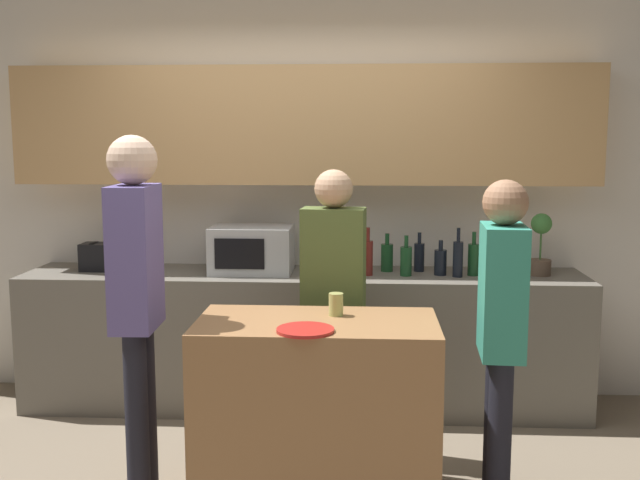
{
  "coord_description": "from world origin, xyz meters",
  "views": [
    {
      "loc": [
        0.39,
        -3.33,
        1.77
      ],
      "look_at": [
        0.17,
        0.36,
        1.25
      ],
      "focal_mm": 42.0,
      "sensor_mm": 36.0,
      "label": 1
    }
  ],
  "objects_px": {
    "person_right": "(333,288)",
    "bottle_5": "(458,258)",
    "microwave": "(252,249)",
    "bottle_4": "(440,262)",
    "bottle_0": "(368,257)",
    "person_left": "(136,285)",
    "potted_plant": "(541,244)",
    "bottle_1": "(387,257)",
    "toaster": "(102,257)",
    "person_center": "(501,320)",
    "bottle_2": "(406,260)",
    "bottle_6": "(474,259)",
    "cup_0": "(336,304)",
    "bottle_3": "(419,256)",
    "plate_on_island": "(305,330)"
  },
  "relations": [
    {
      "from": "person_right",
      "to": "bottle_5",
      "type": "bearing_deg",
      "value": -133.61
    },
    {
      "from": "microwave",
      "to": "bottle_4",
      "type": "distance_m",
      "value": 1.21
    },
    {
      "from": "bottle_0",
      "to": "person_left",
      "type": "relative_size",
      "value": 0.17
    },
    {
      "from": "potted_plant",
      "to": "bottle_1",
      "type": "distance_m",
      "value": 0.97
    },
    {
      "from": "potted_plant",
      "to": "person_left",
      "type": "relative_size",
      "value": 0.22
    },
    {
      "from": "toaster",
      "to": "bottle_4",
      "type": "bearing_deg",
      "value": -0.79
    },
    {
      "from": "microwave",
      "to": "person_center",
      "type": "xyz_separation_m",
      "value": [
        1.36,
        -1.35,
        -0.11
      ]
    },
    {
      "from": "microwave",
      "to": "bottle_0",
      "type": "height_order",
      "value": "bottle_0"
    },
    {
      "from": "bottle_2",
      "to": "potted_plant",
      "type": "bearing_deg",
      "value": 4.58
    },
    {
      "from": "person_left",
      "to": "bottle_0",
      "type": "bearing_deg",
      "value": 136.92
    },
    {
      "from": "bottle_1",
      "to": "bottle_2",
      "type": "height_order",
      "value": "bottle_2"
    },
    {
      "from": "person_left",
      "to": "toaster",
      "type": "bearing_deg",
      "value": -156.5
    },
    {
      "from": "person_right",
      "to": "bottle_1",
      "type": "bearing_deg",
      "value": -105.54
    },
    {
      "from": "bottle_5",
      "to": "person_center",
      "type": "height_order",
      "value": "person_center"
    },
    {
      "from": "bottle_5",
      "to": "bottle_6",
      "type": "relative_size",
      "value": 1.11
    },
    {
      "from": "bottle_5",
      "to": "microwave",
      "type": "bearing_deg",
      "value": 176.23
    },
    {
      "from": "person_center",
      "to": "cup_0",
      "type": "bearing_deg",
      "value": 81.89
    },
    {
      "from": "bottle_6",
      "to": "person_center",
      "type": "xyz_separation_m",
      "value": [
        -0.06,
        -1.32,
        -0.06
      ]
    },
    {
      "from": "bottle_0",
      "to": "bottle_3",
      "type": "xyz_separation_m",
      "value": [
        0.33,
        0.16,
        -0.02
      ]
    },
    {
      "from": "bottle_6",
      "to": "toaster",
      "type": "bearing_deg",
      "value": 179.23
    },
    {
      "from": "bottle_4",
      "to": "bottle_0",
      "type": "bearing_deg",
      "value": -175.28
    },
    {
      "from": "bottle_6",
      "to": "person_left",
      "type": "bearing_deg",
      "value": -143.49
    },
    {
      "from": "bottle_5",
      "to": "bottle_3",
      "type": "bearing_deg",
      "value": 141.62
    },
    {
      "from": "bottle_1",
      "to": "plate_on_island",
      "type": "xyz_separation_m",
      "value": [
        -0.41,
        -1.59,
        -0.07
      ]
    },
    {
      "from": "bottle_2",
      "to": "bottle_3",
      "type": "height_order",
      "value": "same"
    },
    {
      "from": "bottle_1",
      "to": "cup_0",
      "type": "relative_size",
      "value": 2.25
    },
    {
      "from": "bottle_1",
      "to": "person_right",
      "type": "distance_m",
      "value": 0.88
    },
    {
      "from": "bottle_4",
      "to": "bottle_3",
      "type": "bearing_deg",
      "value": 135.66
    },
    {
      "from": "potted_plant",
      "to": "bottle_0",
      "type": "distance_m",
      "value": 1.09
    },
    {
      "from": "bottle_1",
      "to": "bottle_2",
      "type": "distance_m",
      "value": 0.19
    },
    {
      "from": "bottle_0",
      "to": "bottle_3",
      "type": "distance_m",
      "value": 0.37
    },
    {
      "from": "bottle_0",
      "to": "bottle_1",
      "type": "xyz_separation_m",
      "value": [
        0.12,
        0.15,
        -0.02
      ]
    },
    {
      "from": "bottle_4",
      "to": "person_left",
      "type": "xyz_separation_m",
      "value": [
        -1.56,
        -1.31,
        0.1
      ]
    },
    {
      "from": "microwave",
      "to": "plate_on_island",
      "type": "height_order",
      "value": "microwave"
    },
    {
      "from": "bottle_1",
      "to": "person_center",
      "type": "bearing_deg",
      "value": -71.43
    },
    {
      "from": "bottle_2",
      "to": "bottle_0",
      "type": "bearing_deg",
      "value": -179.95
    },
    {
      "from": "plate_on_island",
      "to": "bottle_2",
      "type": "bearing_deg",
      "value": 70.0
    },
    {
      "from": "bottle_1",
      "to": "bottle_6",
      "type": "xyz_separation_m",
      "value": [
        0.54,
        -0.11,
        0.01
      ]
    },
    {
      "from": "bottle_4",
      "to": "bottle_5",
      "type": "relative_size",
      "value": 0.72
    },
    {
      "from": "bottle_5",
      "to": "cup_0",
      "type": "bearing_deg",
      "value": -122.96
    },
    {
      "from": "bottle_1",
      "to": "person_right",
      "type": "xyz_separation_m",
      "value": [
        -0.32,
        -0.82,
        -0.04
      ]
    },
    {
      "from": "bottle_3",
      "to": "person_left",
      "type": "bearing_deg",
      "value": -135.01
    },
    {
      "from": "bottle_5",
      "to": "cup_0",
      "type": "xyz_separation_m",
      "value": [
        -0.72,
        -1.11,
        -0.05
      ]
    },
    {
      "from": "bottle_4",
      "to": "cup_0",
      "type": "xyz_separation_m",
      "value": [
        -0.62,
        -1.17,
        -0.02
      ]
    },
    {
      "from": "plate_on_island",
      "to": "person_left",
      "type": "height_order",
      "value": "person_left"
    },
    {
      "from": "cup_0",
      "to": "person_center",
      "type": "height_order",
      "value": "person_center"
    },
    {
      "from": "potted_plant",
      "to": "person_right",
      "type": "xyz_separation_m",
      "value": [
        -1.28,
        -0.74,
        -0.14
      ]
    },
    {
      "from": "potted_plant",
      "to": "bottle_0",
      "type": "relative_size",
      "value": 1.29
    },
    {
      "from": "bottle_0",
      "to": "bottle_3",
      "type": "bearing_deg",
      "value": 25.68
    },
    {
      "from": "bottle_6",
      "to": "person_right",
      "type": "distance_m",
      "value": 1.11
    }
  ]
}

